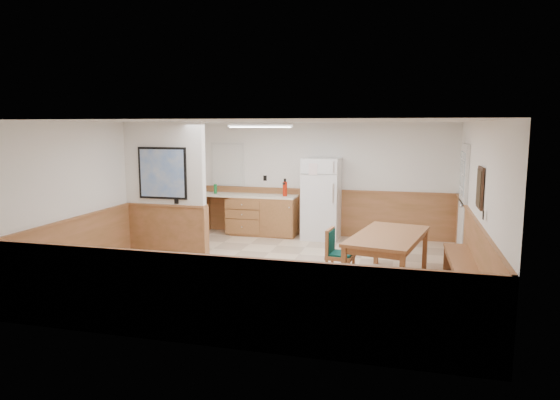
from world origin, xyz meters
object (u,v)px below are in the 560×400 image
(dining_table, at_px, (388,240))
(soap_bottle, at_px, (215,189))
(fire_extinguisher, at_px, (285,188))
(dining_bench, at_px, (461,263))
(dining_chair, at_px, (335,251))
(refrigerator, at_px, (321,199))

(dining_table, relative_size, soap_bottle, 9.67)
(fire_extinguisher, bearing_deg, dining_bench, -54.47)
(dining_table, relative_size, fire_extinguisher, 5.34)
(dining_chair, bearing_deg, dining_table, 24.71)
(dining_table, distance_m, soap_bottle, 4.86)
(refrigerator, xyz_separation_m, dining_bench, (2.63, -2.62, -0.53))
(refrigerator, height_order, fire_extinguisher, refrigerator)
(refrigerator, distance_m, dining_chair, 3.09)
(dining_bench, relative_size, soap_bottle, 8.16)
(dining_table, bearing_deg, dining_chair, -150.01)
(dining_bench, distance_m, soap_bottle, 5.79)
(soap_bottle, bearing_deg, refrigerator, -1.11)
(dining_bench, xyz_separation_m, soap_bottle, (-5.09, 2.67, 0.66))
(refrigerator, xyz_separation_m, fire_extinguisher, (-0.82, 0.02, 0.19))
(dining_table, bearing_deg, dining_bench, 15.20)
(dining_chair, bearing_deg, dining_bench, 16.28)
(fire_extinguisher, bearing_deg, soap_bottle, 161.89)
(refrigerator, bearing_deg, dining_table, -59.29)
(refrigerator, distance_m, dining_bench, 3.76)
(dining_table, distance_m, fire_extinguisher, 3.61)
(fire_extinguisher, xyz_separation_m, soap_bottle, (-1.64, 0.03, -0.06))
(dining_chair, bearing_deg, soap_bottle, 142.60)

